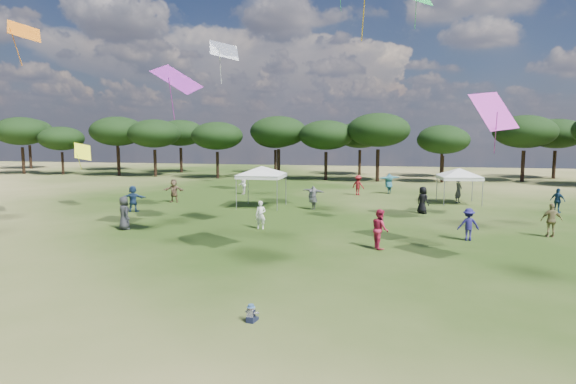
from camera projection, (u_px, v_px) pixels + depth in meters
name	position (u px, v px, depth m)	size (l,w,h in m)	color
ground	(198.00, 360.00, 11.26)	(140.00, 140.00, 0.00)	#2C4514
tree_line	(371.00, 132.00, 56.24)	(108.78, 17.63, 7.77)	black
tent_left	(262.00, 168.00, 34.53)	(6.29, 6.29, 3.27)	gray
tent_right	(460.00, 170.00, 36.23)	(5.82, 5.82, 3.00)	gray
toddler	(251.00, 314.00, 13.50)	(0.37, 0.40, 0.52)	#161A31
festival_crowd	(324.00, 196.00, 33.84)	(29.43, 22.57, 1.92)	#AF1D3F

